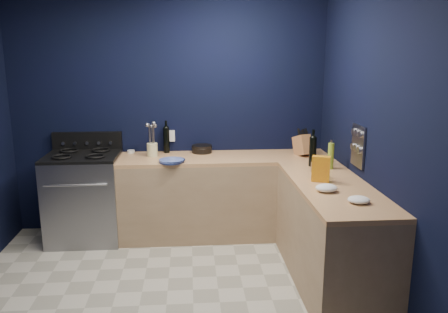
{
  "coord_description": "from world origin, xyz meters",
  "views": [
    {
      "loc": [
        0.21,
        -3.32,
        2.01
      ],
      "look_at": [
        0.55,
        1.0,
        1.0
      ],
      "focal_mm": 36.0,
      "sensor_mm": 36.0,
      "label": 1
    }
  ],
  "objects": [
    {
      "name": "top_back",
      "position": [
        0.6,
        1.44,
        0.88
      ],
      "size": [
        2.3,
        0.63,
        0.04
      ],
      "primitive_type": "cube",
      "color": "#966339",
      "rests_on": "cab_back"
    },
    {
      "name": "utensil_crock",
      "position": [
        -0.19,
        1.5,
        0.97
      ],
      "size": [
        0.15,
        0.15,
        0.14
      ],
      "primitive_type": "cylinder",
      "rotation": [
        0.0,
        0.0,
        -0.34
      ],
      "color": "beige",
      "rests_on": "top_back"
    },
    {
      "name": "cab_right",
      "position": [
        1.44,
        0.29,
        0.43
      ],
      "size": [
        0.63,
        1.67,
        0.86
      ],
      "primitive_type": "cube",
      "color": "#9E8060",
      "rests_on": "floor"
    },
    {
      "name": "oil_bottle",
      "position": [
        1.57,
        0.82,
        1.03
      ],
      "size": [
        0.07,
        0.07,
        0.26
      ],
      "primitive_type": "cylinder",
      "rotation": [
        0.0,
        0.0,
        0.15
      ],
      "color": "olive",
      "rests_on": "top_right"
    },
    {
      "name": "gas_range",
      "position": [
        -0.93,
        1.42,
        0.46
      ],
      "size": [
        0.76,
        0.66,
        0.92
      ],
      "primitive_type": "cube",
      "color": "gray",
      "rests_on": "floor"
    },
    {
      "name": "wall_back",
      "position": [
        0.0,
        1.76,
        1.3
      ],
      "size": [
        3.5,
        0.02,
        2.6
      ],
      "primitive_type": "cube",
      "color": "black",
      "rests_on": "ground"
    },
    {
      "name": "floor",
      "position": [
        0.0,
        0.0,
        -0.01
      ],
      "size": [
        3.5,
        3.5,
        0.02
      ],
      "primitive_type": "cube",
      "color": "#B3AD9C",
      "rests_on": "ground"
    },
    {
      "name": "spice_panel",
      "position": [
        1.74,
        0.55,
        1.18
      ],
      "size": [
        0.02,
        0.28,
        0.38
      ],
      "primitive_type": "cube",
      "color": "gray",
      "rests_on": "wall_right"
    },
    {
      "name": "oven_door",
      "position": [
        -0.93,
        1.1,
        0.45
      ],
      "size": [
        0.59,
        0.02,
        0.42
      ],
      "primitive_type": "cube",
      "color": "black",
      "rests_on": "gas_range"
    },
    {
      "name": "cooktop",
      "position": [
        -0.93,
        1.42,
        0.94
      ],
      "size": [
        0.76,
        0.66,
        0.03
      ],
      "primitive_type": "cube",
      "color": "black",
      "rests_on": "gas_range"
    },
    {
      "name": "ramekin",
      "position": [
        -0.45,
        1.69,
        0.92
      ],
      "size": [
        0.09,
        0.09,
        0.03
      ],
      "primitive_type": "cylinder",
      "rotation": [
        0.0,
        0.0,
        0.09
      ],
      "color": "white",
      "rests_on": "top_back"
    },
    {
      "name": "wall_outlet",
      "position": [
        0.0,
        1.74,
        1.08
      ],
      "size": [
        0.09,
        0.02,
        0.13
      ],
      "primitive_type": "cube",
      "color": "white",
      "rests_on": "wall_back"
    },
    {
      "name": "crouton_bag",
      "position": [
        1.35,
        0.4,
        1.01
      ],
      "size": [
        0.17,
        0.12,
        0.23
      ],
      "primitive_type": "cube",
      "rotation": [
        0.0,
        0.0,
        -0.36
      ],
      "color": "red",
      "rests_on": "top_right"
    },
    {
      "name": "top_right",
      "position": [
        1.44,
        0.29,
        0.88
      ],
      "size": [
        0.63,
        1.67,
        0.04
      ],
      "primitive_type": "cube",
      "color": "#966339",
      "rests_on": "cab_right"
    },
    {
      "name": "knife_block",
      "position": [
        1.45,
        1.43,
        1.01
      ],
      "size": [
        0.2,
        0.28,
        0.27
      ],
      "primitive_type": "cube",
      "rotation": [
        -0.31,
        0.0,
        0.33
      ],
      "color": "#96643C",
      "rests_on": "top_back"
    },
    {
      "name": "lemon_basket",
      "position": [
        0.35,
        1.64,
        0.94
      ],
      "size": [
        0.29,
        0.29,
        0.09
      ],
      "primitive_type": "cylinder",
      "rotation": [
        0.0,
        0.0,
        -0.35
      ],
      "color": "black",
      "rests_on": "top_back"
    },
    {
      "name": "wine_bottle_back",
      "position": [
        -0.05,
        1.68,
        1.04
      ],
      "size": [
        0.09,
        0.09,
        0.28
      ],
      "primitive_type": "cylinder",
      "rotation": [
        0.0,
        0.0,
        0.29
      ],
      "color": "black",
      "rests_on": "top_back"
    },
    {
      "name": "backguard",
      "position": [
        -0.93,
        1.72,
        1.04
      ],
      "size": [
        0.76,
        0.06,
        0.2
      ],
      "primitive_type": "cube",
      "color": "black",
      "rests_on": "gas_range"
    },
    {
      "name": "wall_right",
      "position": [
        1.76,
        0.0,
        1.3
      ],
      "size": [
        0.02,
        3.5,
        2.6
      ],
      "primitive_type": "cube",
      "color": "black",
      "rests_on": "ground"
    },
    {
      "name": "wall_front",
      "position": [
        0.0,
        -1.76,
        1.3
      ],
      "size": [
        3.5,
        0.02,
        2.6
      ],
      "primitive_type": "cube",
      "color": "black",
      "rests_on": "ground"
    },
    {
      "name": "towel_end",
      "position": [
        1.48,
        -0.19,
        0.93
      ],
      "size": [
        0.2,
        0.19,
        0.05
      ],
      "primitive_type": "ellipsoid",
      "rotation": [
        0.0,
        0.0,
        0.23
      ],
      "color": "white",
      "rests_on": "top_right"
    },
    {
      "name": "cab_back",
      "position": [
        0.6,
        1.44,
        0.43
      ],
      "size": [
        2.3,
        0.63,
        0.86
      ],
      "primitive_type": "cube",
      "color": "#9E8060",
      "rests_on": "floor"
    },
    {
      "name": "towel_front",
      "position": [
        1.32,
        0.1,
        0.93
      ],
      "size": [
        0.18,
        0.15,
        0.06
      ],
      "primitive_type": "ellipsoid",
      "rotation": [
        0.0,
        0.0,
        0.01
      ],
      "color": "white",
      "rests_on": "top_right"
    },
    {
      "name": "spice_jar_far",
      "position": [
        1.42,
        0.52,
        0.94
      ],
      "size": [
        0.05,
        0.05,
        0.09
      ],
      "primitive_type": "cylinder",
      "rotation": [
        0.0,
        0.0,
        0.17
      ],
      "color": "olive",
      "rests_on": "top_right"
    },
    {
      "name": "spice_jar_near",
      "position": [
        1.37,
        0.71,
        0.95
      ],
      "size": [
        0.05,
        0.05,
        0.09
      ],
      "primitive_type": "cylinder",
      "rotation": [
        0.0,
        0.0,
        -0.12
      ],
      "color": "olive",
      "rests_on": "top_right"
    },
    {
      "name": "plate_stack",
      "position": [
        0.02,
        1.2,
        0.92
      ],
      "size": [
        0.29,
        0.29,
        0.03
      ],
      "primitive_type": "cylinder",
      "rotation": [
        0.0,
        0.0,
        -0.14
      ],
      "color": "#405796",
      "rests_on": "top_back"
    },
    {
      "name": "wine_bottle_right",
      "position": [
        1.43,
        0.94,
        1.04
      ],
      "size": [
        0.09,
        0.09,
        0.29
      ],
      "primitive_type": "cylinder",
      "rotation": [
        0.0,
        0.0,
        -0.24
      ],
      "color": "black",
      "rests_on": "top_right"
    }
  ]
}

